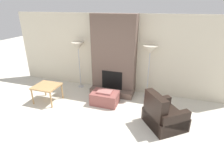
{
  "coord_description": "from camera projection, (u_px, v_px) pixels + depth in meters",
  "views": [
    {
      "loc": [
        1.62,
        -2.66,
        2.84
      ],
      "look_at": [
        0.0,
        2.4,
        0.71
      ],
      "focal_mm": 28.0,
      "sensor_mm": 36.0,
      "label": 1
    }
  ],
  "objects": [
    {
      "name": "side_table",
      "position": [
        47.0,
        87.0,
        5.36
      ],
      "size": [
        0.74,
        0.66,
        0.54
      ],
      "color": "tan",
      "rests_on": "ground_plane"
    },
    {
      "name": "floor_lamp_right",
      "position": [
        150.0,
        51.0,
        5.24
      ],
      "size": [
        0.43,
        0.43,
        1.71
      ],
      "color": "#ADADB2",
      "rests_on": "ground_plane"
    },
    {
      "name": "wall_back",
      "position": [
        116.0,
        54.0,
        5.91
      ],
      "size": [
        7.62,
        0.06,
        2.6
      ],
      "primitive_type": "cube",
      "color": "beige",
      "rests_on": "ground_plane"
    },
    {
      "name": "floor_lamp_left",
      "position": [
        78.0,
        47.0,
        5.94
      ],
      "size": [
        0.43,
        0.43,
        1.66
      ],
      "color": "#ADADB2",
      "rests_on": "ground_plane"
    },
    {
      "name": "fireplace",
      "position": [
        114.0,
        57.0,
        5.7
      ],
      "size": [
        1.44,
        0.69,
        2.6
      ],
      "color": "brown",
      "rests_on": "ground_plane"
    },
    {
      "name": "ground_plane",
      "position": [
        79.0,
        143.0,
        3.86
      ],
      "size": [
        24.0,
        24.0,
        0.0
      ],
      "primitive_type": "plane",
      "color": "beige"
    },
    {
      "name": "armchair",
      "position": [
        162.0,
        116.0,
        4.31
      ],
      "size": [
        1.18,
        1.19,
        0.92
      ],
      "rotation": [
        0.0,
        0.0,
        2.22
      ],
      "color": "black",
      "rests_on": "ground_plane"
    },
    {
      "name": "ottoman",
      "position": [
        105.0,
        98.0,
        5.32
      ],
      "size": [
        0.8,
        0.55,
        0.43
      ],
      "color": "#8C4C47",
      "rests_on": "ground_plane"
    }
  ]
}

